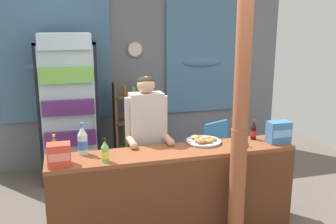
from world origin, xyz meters
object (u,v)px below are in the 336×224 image
timber_post (240,134)px  soda_bottle_iced_tea (54,147)px  stall_counter (177,188)px  shopkeeper (147,131)px  soda_bottle_orange_soda (236,135)px  soda_bottle_water (83,141)px  snack_box_crackers (59,155)px  soda_bottle_cola (254,131)px  snack_box_biscuit (279,132)px  bottle_shelf_rack (130,124)px  plastic_lawn_chair (209,145)px  pastry_tray (203,141)px  drink_fridge (68,101)px  soda_bottle_lime_soda (105,152)px

timber_post → soda_bottle_iced_tea: 1.78m
soda_bottle_iced_tea → stall_counter: bearing=-12.6°
shopkeeper → soda_bottle_orange_soda: 0.96m
soda_bottle_water → soda_bottle_orange_soda: 1.58m
snack_box_crackers → soda_bottle_cola: bearing=6.3°
shopkeeper → soda_bottle_iced_tea: shopkeeper is taller
timber_post → soda_bottle_cola: bearing=49.6°
timber_post → snack_box_crackers: (-1.64, 0.27, -0.13)m
stall_counter → soda_bottle_cola: bearing=12.6°
soda_bottle_iced_tea → snack_box_biscuit: size_ratio=0.92×
bottle_shelf_rack → snack_box_crackers: (-1.00, -2.03, 0.33)m
bottle_shelf_rack → plastic_lawn_chair: 1.24m
soda_bottle_orange_soda → soda_bottle_iced_tea: soda_bottle_orange_soda is taller
shopkeeper → soda_bottle_water: 0.76m
plastic_lawn_chair → shopkeeper: bearing=-143.8°
plastic_lawn_chair → soda_bottle_water: size_ratio=2.69×
snack_box_crackers → pastry_tray: (1.49, 0.26, -0.08)m
drink_fridge → soda_bottle_orange_soda: 2.43m
stall_counter → snack_box_crackers: size_ratio=12.12×
soda_bottle_iced_tea → snack_box_biscuit: bearing=-5.5°
soda_bottle_orange_soda → soda_bottle_iced_tea: (-1.84, 0.16, -0.02)m
plastic_lawn_chair → stall_counter: bearing=-124.1°
stall_counter → soda_bottle_iced_tea: 1.27m
soda_bottle_lime_soda → pastry_tray: soda_bottle_lime_soda is taller
drink_fridge → snack_box_biscuit: size_ratio=8.54×
pastry_tray → soda_bottle_water: bearing=-179.4°
shopkeeper → pastry_tray: bearing=-25.3°
shopkeeper → snack_box_biscuit: shopkeeper is taller
snack_box_biscuit → soda_bottle_orange_soda: bearing=172.0°
bottle_shelf_rack → shopkeeper: size_ratio=0.82×
pastry_tray → shopkeeper: bearing=154.7°
timber_post → soda_bottle_lime_soda: size_ratio=10.56×
shopkeeper → timber_post: bearing=-47.9°
soda_bottle_iced_tea → soda_bottle_lime_soda: bearing=-32.0°
bottle_shelf_rack → soda_bottle_cola: bottle_shelf_rack is taller
drink_fridge → soda_bottle_cola: drink_fridge is taller
drink_fridge → soda_bottle_orange_soda: drink_fridge is taller
drink_fridge → bottle_shelf_rack: size_ratio=1.55×
plastic_lawn_chair → soda_bottle_orange_soda: bearing=-99.2°
drink_fridge → soda_bottle_iced_tea: drink_fridge is taller
soda_bottle_iced_tea → pastry_tray: (1.53, -0.01, -0.07)m
bottle_shelf_rack → soda_bottle_cola: size_ratio=5.92×
bottle_shelf_rack → soda_bottle_lime_soda: bearing=-106.3°
soda_bottle_water → snack_box_biscuit: 2.05m
bottle_shelf_rack → soda_bottle_lime_soda: bottle_shelf_rack is taller
stall_counter → shopkeeper: bearing=110.1°
soda_bottle_lime_soda → snack_box_crackers: bearing=178.5°
plastic_lawn_chair → soda_bottle_lime_soda: bearing=-140.2°
shopkeeper → soda_bottle_water: bearing=-158.3°
drink_fridge → snack_box_crackers: size_ratio=9.82×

